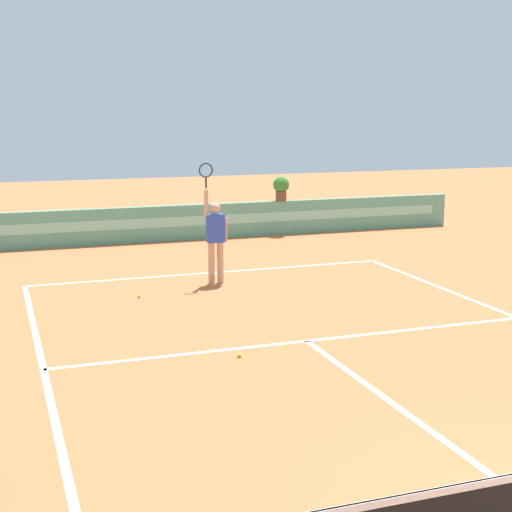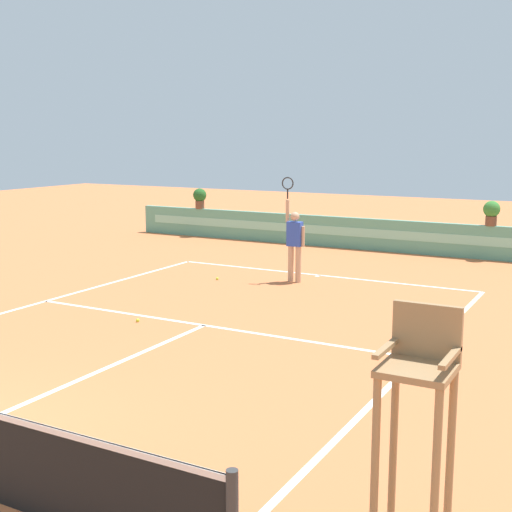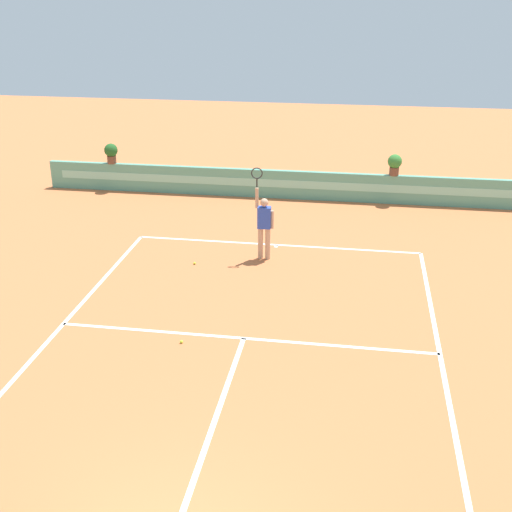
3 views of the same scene
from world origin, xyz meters
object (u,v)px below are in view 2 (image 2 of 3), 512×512
potted_plant_far_left (200,197)px  umpire_chair (418,400)px  tennis_ball_near_baseline (217,279)px  tennis_ball_mid_court (138,320)px  potted_plant_right (492,212)px  tennis_player (295,240)px

potted_plant_far_left → umpire_chair: bearing=-51.3°
tennis_ball_near_baseline → potted_plant_far_left: potted_plant_far_left is taller
umpire_chair → tennis_ball_mid_court: bearing=145.1°
tennis_ball_mid_court → potted_plant_far_left: 11.77m
tennis_ball_near_baseline → potted_plant_far_left: bearing=126.3°
tennis_ball_near_baseline → potted_plant_right: size_ratio=0.09×
tennis_player → tennis_ball_mid_court: size_ratio=38.01×
umpire_chair → tennis_player: tennis_player is taller
tennis_ball_mid_court → potted_plant_right: 11.49m
tennis_player → potted_plant_right: bearing=56.7°
tennis_player → potted_plant_right: size_ratio=3.57×
tennis_ball_near_baseline → tennis_player: bearing=21.6°
umpire_chair → tennis_ball_near_baseline: 11.70m
umpire_chair → potted_plant_right: size_ratio=2.96×
tennis_player → potted_plant_far_left: (-6.40, 5.55, 0.36)m
tennis_ball_mid_court → umpire_chair: bearing=-34.9°
tennis_ball_near_baseline → potted_plant_far_left: size_ratio=0.09×
umpire_chair → tennis_ball_mid_court: size_ratio=31.47×
umpire_chair → potted_plant_far_left: (-12.13, 15.13, 0.07)m
potted_plant_right → tennis_ball_near_baseline: bearing=-131.0°
potted_plant_right → tennis_ball_mid_court: bearing=-114.3°
umpire_chair → tennis_ball_near_baseline: umpire_chair is taller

